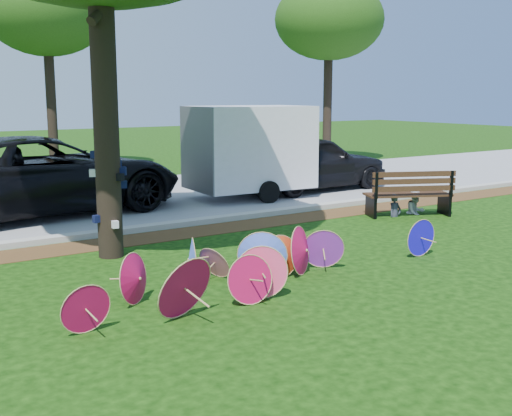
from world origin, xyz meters
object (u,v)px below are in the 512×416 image
(dark_pickup, at_px, (311,162))
(cargo_trailer, at_px, (250,147))
(person_right, at_px, (416,190))
(parasol_pile, at_px, (250,265))
(black_van, at_px, (43,175))
(person_left, at_px, (396,195))
(park_bench, at_px, (408,193))

(dark_pickup, distance_m, cargo_trailer, 2.40)
(cargo_trailer, bearing_deg, person_right, -60.29)
(parasol_pile, height_order, cargo_trailer, cargo_trailer)
(black_van, height_order, person_left, black_van)
(black_van, relative_size, park_bench, 3.27)
(cargo_trailer, distance_m, person_right, 4.79)
(dark_pickup, bearing_deg, parasol_pile, 134.92)
(black_van, height_order, dark_pickup, black_van)
(dark_pickup, height_order, person_right, dark_pickup)
(cargo_trailer, height_order, person_left, cargo_trailer)
(black_van, bearing_deg, person_right, -130.13)
(black_van, bearing_deg, person_left, -132.71)
(park_bench, bearing_deg, parasol_pile, -131.83)
(black_van, xyz_separation_m, park_bench, (7.23, -4.95, -0.40))
(dark_pickup, bearing_deg, cargo_trailer, 93.35)
(person_right, bearing_deg, park_bench, -167.40)
(parasol_pile, xyz_separation_m, dark_pickup, (6.93, 7.37, 0.46))
(cargo_trailer, bearing_deg, person_left, -68.40)
(cargo_trailer, xyz_separation_m, person_left, (1.39, -4.23, -0.90))
(parasol_pile, xyz_separation_m, person_left, (6.00, 2.94, 0.14))
(parasol_pile, distance_m, park_bench, 6.98)
(parasol_pile, height_order, person_left, person_left)
(park_bench, xyz_separation_m, person_right, (0.35, 0.05, 0.02))
(parasol_pile, distance_m, dark_pickup, 10.13)
(dark_pickup, xyz_separation_m, person_right, (-0.23, -4.44, -0.27))
(black_van, xyz_separation_m, person_right, (7.58, -4.90, -0.38))
(cargo_trailer, distance_m, park_bench, 4.70)
(parasol_pile, xyz_separation_m, black_van, (-0.88, 7.84, 0.57))
(parasol_pile, bearing_deg, person_right, 23.67)
(parasol_pile, relative_size, black_van, 1.02)
(parasol_pile, relative_size, park_bench, 3.34)
(parasol_pile, relative_size, person_right, 6.12)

